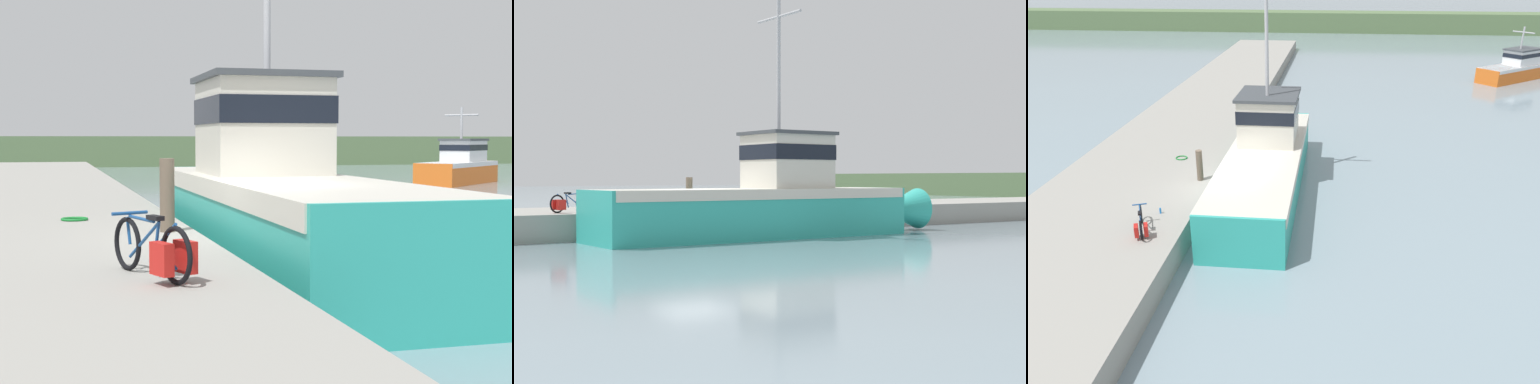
% 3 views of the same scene
% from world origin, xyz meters
% --- Properties ---
extents(ground_plane, '(320.00, 320.00, 0.00)m').
position_xyz_m(ground_plane, '(0.00, 0.00, 0.00)').
color(ground_plane, gray).
extents(dock_pier, '(6.21, 80.00, 0.90)m').
position_xyz_m(dock_pier, '(-3.83, 0.00, 0.45)').
color(dock_pier, gray).
rests_on(dock_pier, ground_plane).
extents(fishing_boat_main, '(2.93, 13.65, 9.04)m').
position_xyz_m(fishing_boat_main, '(1.12, 2.40, 1.26)').
color(fishing_boat_main, teal).
rests_on(fishing_boat_main, ground_plane).
extents(bicycle_touring, '(0.81, 1.64, 0.69)m').
position_xyz_m(bicycle_touring, '(-1.92, -3.79, 1.21)').
color(bicycle_touring, black).
rests_on(bicycle_touring, dock_pier).
extents(mooring_post, '(0.24, 0.24, 1.19)m').
position_xyz_m(mooring_post, '(-1.19, 0.50, 1.49)').
color(mooring_post, brown).
rests_on(mooring_post, dock_pier).
extents(hose_coil, '(0.50, 0.50, 0.05)m').
position_xyz_m(hose_coil, '(-2.60, 2.72, 0.92)').
color(hose_coil, '#197A2D').
rests_on(hose_coil, dock_pier).
extents(water_bottle_on_curb, '(0.06, 0.06, 0.20)m').
position_xyz_m(water_bottle_on_curb, '(-1.79, -2.43, 0.99)').
color(water_bottle_on_curb, blue).
rests_on(water_bottle_on_curb, dock_pier).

